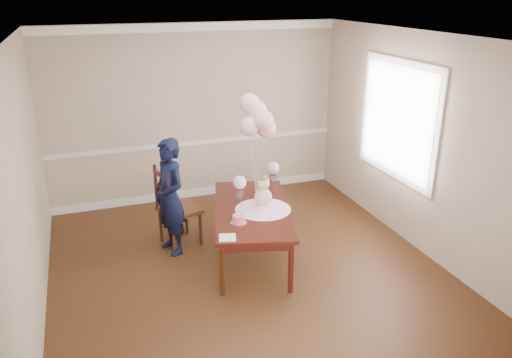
% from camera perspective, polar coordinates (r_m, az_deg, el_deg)
% --- Properties ---
extents(floor, '(4.50, 5.00, 0.00)m').
position_cam_1_polar(floor, '(6.02, -0.77, -10.68)').
color(floor, black).
rests_on(floor, ground).
extents(ceiling, '(4.50, 5.00, 0.02)m').
position_cam_1_polar(ceiling, '(5.14, -0.92, 15.85)').
color(ceiling, white).
rests_on(ceiling, wall_back).
extents(wall_back, '(4.50, 0.02, 2.70)m').
position_cam_1_polar(wall_back, '(7.74, -6.88, 7.36)').
color(wall_back, tan).
rests_on(wall_back, floor).
extents(wall_front, '(4.50, 0.02, 2.70)m').
position_cam_1_polar(wall_front, '(3.39, 13.25, -11.97)').
color(wall_front, tan).
rests_on(wall_front, floor).
extents(wall_left, '(0.02, 5.00, 2.70)m').
position_cam_1_polar(wall_left, '(5.21, -24.97, -1.41)').
color(wall_left, tan).
rests_on(wall_left, floor).
extents(wall_right, '(0.02, 5.00, 2.70)m').
position_cam_1_polar(wall_right, '(6.48, 18.40, 3.69)').
color(wall_right, tan).
rests_on(wall_right, floor).
extents(chair_rail_trim, '(4.50, 0.02, 0.07)m').
position_cam_1_polar(chair_rail_trim, '(7.85, -6.72, 4.15)').
color(chair_rail_trim, silver).
rests_on(chair_rail_trim, wall_back).
extents(crown_molding, '(4.50, 0.02, 0.12)m').
position_cam_1_polar(crown_molding, '(7.54, -7.30, 16.84)').
color(crown_molding, white).
rests_on(crown_molding, wall_back).
extents(baseboard_trim, '(4.50, 0.02, 0.12)m').
position_cam_1_polar(baseboard_trim, '(8.13, -6.47, -1.51)').
color(baseboard_trim, silver).
rests_on(baseboard_trim, floor).
extents(window_frame, '(0.02, 1.66, 1.56)m').
position_cam_1_polar(window_frame, '(6.80, 15.91, 6.51)').
color(window_frame, silver).
rests_on(window_frame, wall_right).
extents(window_blinds, '(0.01, 1.50, 1.40)m').
position_cam_1_polar(window_blinds, '(6.79, 15.78, 6.50)').
color(window_blinds, silver).
rests_on(window_blinds, wall_right).
extents(dining_table_top, '(1.33, 1.95, 0.04)m').
position_cam_1_polar(dining_table_top, '(6.07, -0.48, -3.51)').
color(dining_table_top, black).
rests_on(dining_table_top, table_leg_fl).
extents(table_apron, '(1.22, 1.84, 0.09)m').
position_cam_1_polar(table_apron, '(6.09, -0.48, -4.08)').
color(table_apron, black).
rests_on(table_apron, table_leg_fl).
extents(table_leg_fl, '(0.08, 0.08, 0.62)m').
position_cam_1_polar(table_leg_fl, '(5.49, -3.85, -10.34)').
color(table_leg_fl, black).
rests_on(table_leg_fl, floor).
extents(table_leg_fr, '(0.08, 0.08, 0.62)m').
position_cam_1_polar(table_leg_fr, '(5.54, 4.01, -10.04)').
color(table_leg_fr, black).
rests_on(table_leg_fr, floor).
extents(table_leg_bl, '(0.08, 0.08, 0.62)m').
position_cam_1_polar(table_leg_bl, '(6.94, -4.00, -3.29)').
color(table_leg_bl, black).
rests_on(table_leg_bl, floor).
extents(table_leg_br, '(0.08, 0.08, 0.62)m').
position_cam_1_polar(table_leg_br, '(6.97, 2.15, -3.11)').
color(table_leg_br, black).
rests_on(table_leg_br, floor).
extents(baby_skirt, '(0.83, 0.83, 0.09)m').
position_cam_1_polar(baby_skirt, '(6.01, 0.81, -3.07)').
color(baby_skirt, '#FFBBD5').
rests_on(baby_skirt, dining_table_top).
extents(baby_torso, '(0.21, 0.21, 0.21)m').
position_cam_1_polar(baby_torso, '(5.96, 0.82, -2.05)').
color(baby_torso, '#F49AC1').
rests_on(baby_torso, baby_skirt).
extents(baby_head, '(0.15, 0.15, 0.15)m').
position_cam_1_polar(baby_head, '(5.90, 0.83, -0.55)').
color(baby_head, beige).
rests_on(baby_head, baby_torso).
extents(baby_hair, '(0.11, 0.11, 0.11)m').
position_cam_1_polar(baby_hair, '(5.88, 0.83, -0.06)').
color(baby_hair, brown).
rests_on(baby_hair, baby_head).
extents(cake_platter, '(0.24, 0.24, 0.01)m').
position_cam_1_polar(cake_platter, '(5.69, -2.01, -5.00)').
color(cake_platter, silver).
rests_on(cake_platter, dining_table_top).
extents(birthday_cake, '(0.16, 0.16, 0.09)m').
position_cam_1_polar(birthday_cake, '(5.66, -2.02, -4.56)').
color(birthday_cake, '#E8497E').
rests_on(birthday_cake, cake_platter).
extents(cake_flower_a, '(0.03, 0.03, 0.03)m').
position_cam_1_polar(cake_flower_a, '(5.64, -2.02, -4.03)').
color(cake_flower_a, white).
rests_on(cake_flower_a, birthday_cake).
extents(cake_flower_b, '(0.03, 0.03, 0.03)m').
position_cam_1_polar(cake_flower_b, '(5.66, -1.76, -3.95)').
color(cake_flower_b, silver).
rests_on(cake_flower_b, birthday_cake).
extents(rose_vase_near, '(0.11, 0.11, 0.14)m').
position_cam_1_polar(rose_vase_near, '(6.26, -1.86, -1.76)').
color(rose_vase_near, silver).
rests_on(rose_vase_near, dining_table_top).
extents(roses_near, '(0.17, 0.17, 0.17)m').
position_cam_1_polar(roses_near, '(6.20, -1.88, -0.39)').
color(roses_near, white).
rests_on(roses_near, rose_vase_near).
extents(rose_vase_far, '(0.11, 0.11, 0.14)m').
position_cam_1_polar(rose_vase_far, '(6.75, 1.95, -0.03)').
color(rose_vase_far, silver).
rests_on(rose_vase_far, dining_table_top).
extents(roses_far, '(0.17, 0.17, 0.17)m').
position_cam_1_polar(roses_far, '(6.69, 1.97, 1.24)').
color(roses_far, beige).
rests_on(roses_far, rose_vase_far).
extents(napkin, '(0.22, 0.22, 0.01)m').
position_cam_1_polar(napkin, '(5.37, -3.28, -6.70)').
color(napkin, white).
rests_on(napkin, dining_table_top).
extents(balloon_weight, '(0.04, 0.04, 0.02)m').
position_cam_1_polar(balloon_weight, '(6.50, 0.01, -1.45)').
color(balloon_weight, silver).
rests_on(balloon_weight, dining_table_top).
extents(balloon_a, '(0.25, 0.25, 0.25)m').
position_cam_1_polar(balloon_a, '(6.22, -0.81, 6.04)').
color(balloon_a, '#FFB4C5').
rests_on(balloon_a, balloon_ribbon_a).
extents(balloon_b, '(0.25, 0.25, 0.25)m').
position_cam_1_polar(balloon_b, '(6.16, 0.87, 6.76)').
color(balloon_b, '#F4ADC3').
rests_on(balloon_b, balloon_ribbon_b).
extents(balloon_c, '(0.25, 0.25, 0.25)m').
position_cam_1_polar(balloon_c, '(6.26, 0.12, 7.84)').
color(balloon_c, '#FFB4CD').
rests_on(balloon_c, balloon_ribbon_c).
extents(balloon_d, '(0.25, 0.25, 0.25)m').
position_cam_1_polar(balloon_d, '(6.26, -0.72, 8.65)').
color(balloon_d, '#FDB3D4').
rests_on(balloon_d, balloon_ribbon_d).
extents(balloon_e, '(0.25, 0.25, 0.25)m').
position_cam_1_polar(balloon_e, '(6.31, 1.18, 5.85)').
color(balloon_e, '#EFA9B7').
rests_on(balloon_e, balloon_ribbon_e).
extents(balloon_ribbon_a, '(0.08, 0.03, 0.74)m').
position_cam_1_polar(balloon_ribbon_a, '(6.37, -0.38, 1.64)').
color(balloon_ribbon_a, white).
rests_on(balloon_ribbon_a, balloon_weight).
extents(balloon_ribbon_b, '(0.08, 0.07, 0.83)m').
position_cam_1_polar(balloon_ribbon_b, '(6.34, 0.43, 1.97)').
color(balloon_ribbon_b, white).
rests_on(balloon_ribbon_b, balloon_weight).
extents(balloon_ribbon_c, '(0.04, 0.08, 0.92)m').
position_cam_1_polar(balloon_ribbon_c, '(6.38, 0.06, 2.54)').
color(balloon_ribbon_c, white).
rests_on(balloon_ribbon_c, balloon_weight).
extents(balloon_ribbon_d, '(0.05, 0.11, 1.01)m').
position_cam_1_polar(balloon_ribbon_d, '(6.38, -0.34, 2.93)').
color(balloon_ribbon_d, white).
rests_on(balloon_ribbon_d, balloon_weight).
extents(balloon_ribbon_e, '(0.14, 0.03, 0.69)m').
position_cam_1_polar(balloon_ribbon_e, '(6.42, 0.58, 1.59)').
color(balloon_ribbon_e, white).
rests_on(balloon_ribbon_e, balloon_weight).
extents(dining_chair_seat, '(0.58, 0.58, 0.05)m').
position_cam_1_polar(dining_chair_seat, '(6.52, -8.75, -3.51)').
color(dining_chair_seat, '#3D2210').
rests_on(dining_chair_seat, chair_leg_fl).
extents(chair_leg_fl, '(0.05, 0.05, 0.46)m').
position_cam_1_polar(chair_leg_fl, '(6.40, -9.34, -6.54)').
color(chair_leg_fl, '#3C2110').
rests_on(chair_leg_fl, floor).
extents(chair_leg_fr, '(0.05, 0.05, 0.46)m').
position_cam_1_polar(chair_leg_fr, '(6.56, -6.35, -5.67)').
color(chair_leg_fr, '#36140E').
rests_on(chair_leg_fr, floor).
extents(chair_leg_bl, '(0.05, 0.05, 0.46)m').
position_cam_1_polar(chair_leg_bl, '(6.71, -10.85, -5.28)').
color(chair_leg_bl, '#3A1C0F').
rests_on(chair_leg_bl, floor).
extents(chair_leg_br, '(0.05, 0.05, 0.46)m').
position_cam_1_polar(chair_leg_br, '(6.86, -7.96, -4.48)').
color(chair_leg_br, '#341A0E').
rests_on(chair_leg_br, floor).
extents(chair_back_post_l, '(0.05, 0.05, 0.60)m').
position_cam_1_polar(chair_back_post_l, '(6.16, -9.83, -1.97)').
color(chair_back_post_l, '#38160F').
rests_on(chair_back_post_l, dining_chair_seat).
extents(chair_back_post_r, '(0.05, 0.05, 0.60)m').
position_cam_1_polar(chair_back_post_r, '(6.48, -11.36, -0.88)').
color(chair_back_post_r, '#36130E').
rests_on(chair_back_post_r, dining_chair_seat).
extents(chair_slat_low, '(0.15, 0.42, 0.05)m').
position_cam_1_polar(chair_slat_low, '(6.37, -10.54, -2.47)').
color(chair_slat_low, '#361A0E').
rests_on(chair_slat_low, dining_chair_seat).
extents(chair_slat_mid, '(0.15, 0.42, 0.05)m').
position_cam_1_polar(chair_slat_mid, '(6.30, -10.64, -1.05)').
color(chair_slat_mid, '#35130E').
rests_on(chair_slat_mid, dining_chair_seat).
extents(chair_slat_top, '(0.15, 0.42, 0.05)m').
position_cam_1_polar(chair_slat_top, '(6.24, -10.74, 0.40)').
color(chair_slat_top, '#38150F').
rests_on(chair_slat_top, dining_chair_seat).
extents(woman, '(0.51, 0.63, 1.49)m').
position_cam_1_polar(woman, '(6.25, -9.81, -2.05)').
color(woman, black).
rests_on(woman, floor).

